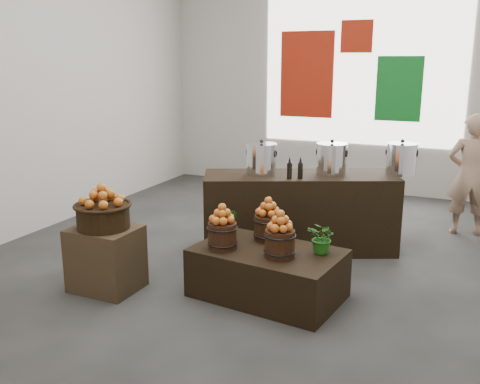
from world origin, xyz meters
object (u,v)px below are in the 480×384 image
at_px(stock_pot_right, 401,160).
at_px(crate, 106,259).
at_px(wicker_basket, 103,217).
at_px(display_table, 268,273).
at_px(stock_pot_center, 331,160).
at_px(stock_pot_left, 261,160).
at_px(counter, 299,212).
at_px(shopper, 470,175).

bearing_deg(stock_pot_right, crate, -136.10).
bearing_deg(wicker_basket, stock_pot_right, 43.90).
bearing_deg(crate, display_table, 17.47).
xyz_separation_m(crate, stock_pot_center, (1.66, 1.96, 0.75)).
height_order(display_table, stock_pot_left, stock_pot_left).
relative_size(display_table, stock_pot_left, 3.96).
xyz_separation_m(wicker_basket, display_table, (1.47, 0.46, -0.49)).
height_order(display_table, counter, counter).
relative_size(wicker_basket, shopper, 0.32).
bearing_deg(stock_pot_left, display_table, -65.55).
xyz_separation_m(display_table, stock_pot_left, (-0.53, 1.17, 0.82)).
relative_size(wicker_basket, display_table, 0.37).
xyz_separation_m(wicker_basket, counter, (1.34, 1.82, -0.28)).
height_order(stock_pot_center, shopper, shopper).
bearing_deg(shopper, stock_pot_left, 23.26).
bearing_deg(stock_pot_center, display_table, -97.00).
distance_m(crate, stock_pot_left, 2.03).
xyz_separation_m(wicker_basket, stock_pot_right, (2.37, 2.28, 0.33)).
bearing_deg(counter, shopper, 13.96).
bearing_deg(stock_pot_left, counter, 24.28).
distance_m(crate, shopper, 4.48).
bearing_deg(display_table, counter, 103.05).
bearing_deg(wicker_basket, stock_pot_left, 60.17).
distance_m(stock_pot_right, shopper, 1.20).
relative_size(stock_pot_center, stock_pot_right, 1.00).
bearing_deg(shopper, stock_pot_center, 28.07).
xyz_separation_m(stock_pot_left, stock_pot_right, (1.44, 0.65, 0.00)).
bearing_deg(crate, shopper, 45.96).
height_order(stock_pot_left, shopper, shopper).
distance_m(crate, counter, 2.27).
height_order(counter, stock_pot_center, stock_pot_center).
xyz_separation_m(crate, stock_pot_left, (0.94, 1.64, 0.75)).
xyz_separation_m(counter, shopper, (1.75, 1.38, 0.32)).
distance_m(wicker_basket, counter, 2.28).
xyz_separation_m(stock_pot_left, stock_pot_center, (0.72, 0.32, 0.00)).
bearing_deg(crate, wicker_basket, 0.00).
xyz_separation_m(wicker_basket, stock_pot_left, (0.94, 1.64, 0.33)).
relative_size(counter, shopper, 1.42).
relative_size(counter, stock_pot_right, 6.47).
distance_m(display_table, shopper, 3.23).
xyz_separation_m(display_table, stock_pot_center, (0.18, 1.50, 0.82)).
bearing_deg(stock_pot_left, stock_pot_right, 24.28).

